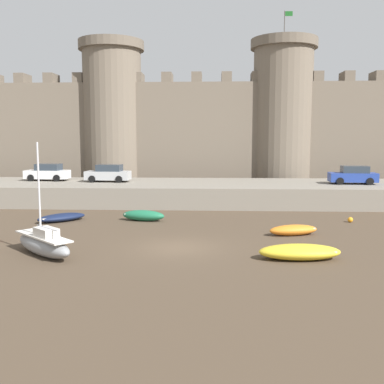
{
  "coord_description": "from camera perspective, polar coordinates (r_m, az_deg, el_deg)",
  "views": [
    {
      "loc": [
        1.88,
        -23.59,
        5.89
      ],
      "look_at": [
        0.55,
        4.36,
        2.5
      ],
      "focal_mm": 42.0,
      "sensor_mm": 36.0,
      "label": 1
    }
  ],
  "objects": [
    {
      "name": "rowboat_near_channel_left",
      "position": [
        28.03,
        12.75,
        -4.7
      ],
      "size": [
        3.22,
        1.82,
        0.64
      ],
      "color": "orange",
      "rests_on": "ground"
    },
    {
      "name": "car_quay_centre_west",
      "position": [
        42.52,
        19.79,
        2.01
      ],
      "size": [
        4.18,
        2.04,
        1.62
      ],
      "color": "#263F99",
      "rests_on": "quay_road"
    },
    {
      "name": "castle",
      "position": [
        50.95,
        0.61,
        8.65
      ],
      "size": [
        64.33,
        7.24,
        19.52
      ],
      "color": "#706354",
      "rests_on": "ground"
    },
    {
      "name": "sailboat_near_channel_right",
      "position": [
        23.93,
        -18.33,
        -6.23
      ],
      "size": [
        4.36,
        4.15,
        5.68
      ],
      "color": "gray",
      "rests_on": "ground"
    },
    {
      "name": "rowboat_midflat_left",
      "position": [
        33.11,
        -16.24,
        -3.09
      ],
      "size": [
        3.49,
        3.32,
        0.57
      ],
      "color": "#141E3D",
      "rests_on": "ground"
    },
    {
      "name": "rowboat_foreground_centre",
      "position": [
        32.2,
        -6.2,
        -2.95
      ],
      "size": [
        3.25,
        1.67,
        0.76
      ],
      "color": "#1E6B47",
      "rests_on": "ground"
    },
    {
      "name": "mooring_buoy_near_channel",
      "position": [
        33.36,
        19.46,
        -3.34
      ],
      "size": [
        0.37,
        0.37,
        0.37
      ],
      "primitive_type": "sphere",
      "color": "orange",
      "rests_on": "ground"
    },
    {
      "name": "quay_road",
      "position": [
        41.34,
        0.09,
        -0.03
      ],
      "size": [
        69.1,
        10.0,
        1.78
      ],
      "primitive_type": "cube",
      "color": "gray",
      "rests_on": "ground"
    },
    {
      "name": "car_quay_west",
      "position": [
        42.73,
        -10.58,
        2.33
      ],
      "size": [
        4.18,
        2.04,
        1.62
      ],
      "color": "#B2B5B7",
      "rests_on": "quay_road"
    },
    {
      "name": "rowboat_foreground_right",
      "position": [
        22.61,
        13.51,
        -7.37
      ],
      "size": [
        4.06,
        1.78,
        0.75
      ],
      "color": "yellow",
      "rests_on": "ground"
    },
    {
      "name": "ground_plane",
      "position": [
        24.39,
        -1.8,
        -7.07
      ],
      "size": [
        160.0,
        160.0,
        0.0
      ],
      "primitive_type": "plane",
      "color": "#4C3D2D"
    },
    {
      "name": "car_quay_centre_east",
      "position": [
        45.36,
        -17.86,
        2.37
      ],
      "size": [
        4.18,
        2.04,
        1.62
      ],
      "color": "silver",
      "rests_on": "quay_road"
    }
  ]
}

